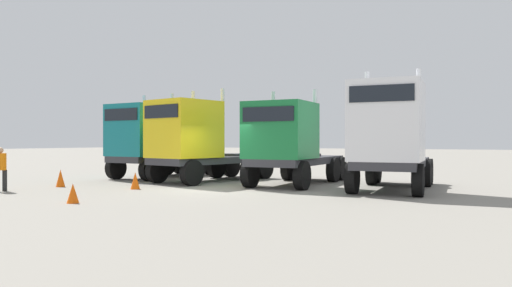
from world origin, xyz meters
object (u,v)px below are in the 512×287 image
object	(u,v)px
traffic_cone_near	(73,193)
traffic_cone_far	(60,178)
semi_truck_white	(389,135)
semi_truck_yellow	(194,140)
semi_truck_teal	(149,141)
visitor_in_hivis	(0,166)
semi_truck_green	(288,143)
traffic_cone_mid	(135,181)

from	to	relation	value
traffic_cone_near	traffic_cone_far	world-z (taller)	traffic_cone_far
traffic_cone_near	semi_truck_white	bearing A→B (deg)	47.20
traffic_cone_far	semi_truck_yellow	bearing A→B (deg)	51.71
semi_truck_teal	traffic_cone_far	distance (m)	5.24
semi_truck_teal	semi_truck_yellow	world-z (taller)	semi_truck_yellow
traffic_cone_far	visitor_in_hivis	bearing A→B (deg)	-99.33
semi_truck_white	traffic_cone_far	bearing A→B (deg)	-75.37
semi_truck_green	traffic_cone_mid	size ratio (longest dim) A/B	9.96
semi_truck_yellow	semi_truck_green	xyz separation A→B (m)	(4.39, 0.58, -0.12)
semi_truck_teal	visitor_in_hivis	size ratio (longest dim) A/B	3.75
semi_truck_teal	semi_truck_white	distance (m)	11.91
traffic_cone_near	traffic_cone_mid	bearing A→B (deg)	109.31
semi_truck_teal	semi_truck_white	size ratio (longest dim) A/B	0.94
semi_truck_yellow	traffic_cone_near	bearing A→B (deg)	18.15
semi_truck_teal	semi_truck_green	xyz separation A→B (m)	(7.70, -0.09, -0.09)
semi_truck_yellow	traffic_cone_far	bearing A→B (deg)	-29.67
semi_truck_white	traffic_cone_mid	distance (m)	9.72
semi_truck_teal	traffic_cone_mid	world-z (taller)	semi_truck_teal
traffic_cone_near	visitor_in_hivis	bearing A→B (deg)	170.07
semi_truck_teal	visitor_in_hivis	xyz separation A→B (m)	(-0.50, -7.31, -0.94)
semi_truck_white	traffic_cone_near	xyz separation A→B (m)	(-7.33, -7.91, -1.78)
semi_truck_green	semi_truck_white	world-z (taller)	semi_truck_white
traffic_cone_mid	traffic_cone_far	bearing A→B (deg)	-165.66
traffic_cone_near	semi_truck_green	bearing A→B (deg)	68.94
semi_truck_green	semi_truck_white	xyz separation A→B (m)	(4.21, -0.19, 0.28)
semi_truck_yellow	traffic_cone_far	xyz separation A→B (m)	(-3.44, -4.35, -1.56)
semi_truck_teal	semi_truck_white	xyz separation A→B (m)	(11.91, -0.28, 0.19)
semi_truck_yellow	traffic_cone_mid	xyz separation A→B (m)	(-0.14, -3.51, -1.59)
semi_truck_white	visitor_in_hivis	world-z (taller)	semi_truck_white
traffic_cone_near	semi_truck_teal	bearing A→B (deg)	119.19
semi_truck_green	traffic_cone_near	world-z (taller)	semi_truck_green
semi_truck_teal	traffic_cone_near	xyz separation A→B (m)	(4.58, -8.20, -1.59)
semi_truck_white	traffic_cone_near	distance (m)	10.93
semi_truck_teal	traffic_cone_mid	xyz separation A→B (m)	(3.17, -4.17, -1.55)
semi_truck_green	traffic_cone_mid	distance (m)	6.28
visitor_in_hivis	semi_truck_yellow	bearing A→B (deg)	-86.67
semi_truck_teal	semi_truck_yellow	size ratio (longest dim) A/B	0.94
semi_truck_yellow	traffic_cone_mid	world-z (taller)	semi_truck_yellow
semi_truck_green	semi_truck_white	size ratio (longest dim) A/B	1.01
traffic_cone_mid	visitor_in_hivis	bearing A→B (deg)	-139.50
semi_truck_yellow	semi_truck_white	size ratio (longest dim) A/B	0.99
semi_truck_yellow	semi_truck_white	xyz separation A→B (m)	(8.59, 0.38, 0.16)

